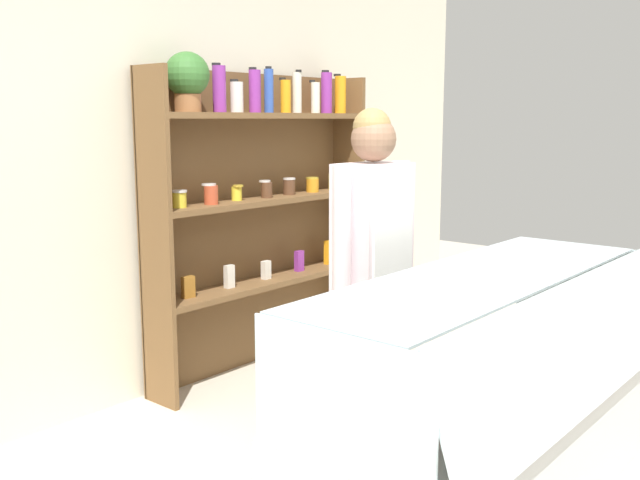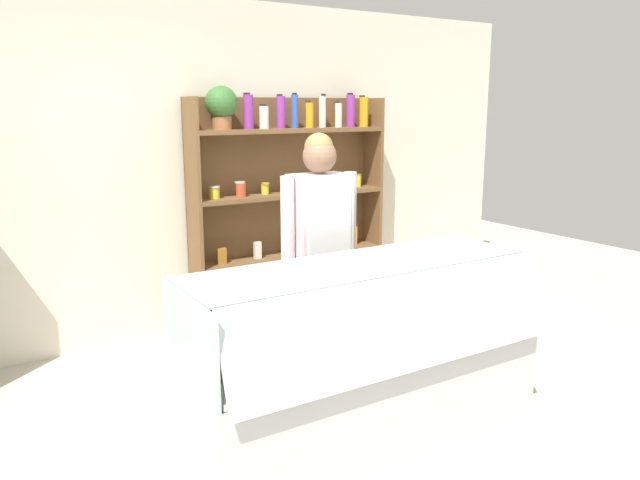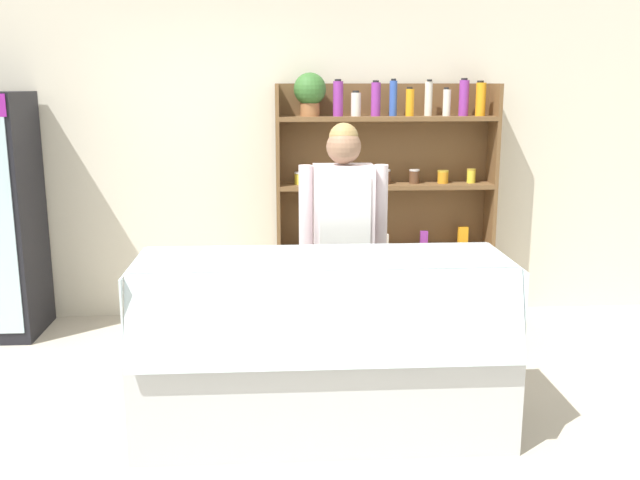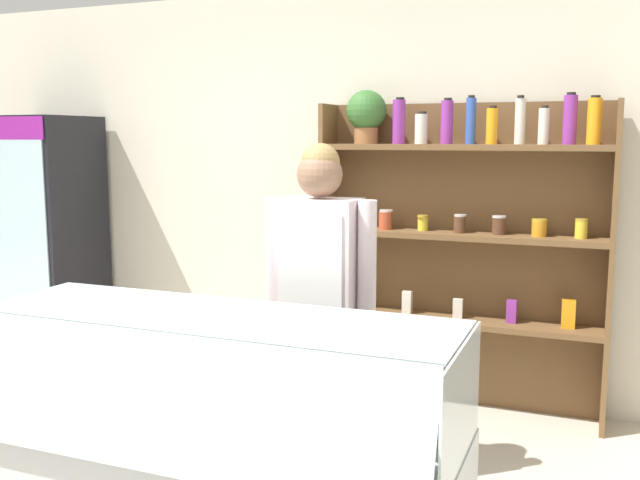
# 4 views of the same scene
# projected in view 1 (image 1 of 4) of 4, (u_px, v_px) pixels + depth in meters

# --- Properties ---
(back_wall) EXTENTS (6.80, 0.10, 2.70)m
(back_wall) POSITION_uv_depth(u_px,v_px,m) (129.00, 170.00, 4.08)
(back_wall) COLOR silver
(back_wall) RESTS_ON ground
(shelving_unit) EXTENTS (1.78, 0.29, 2.02)m
(shelving_unit) POSITION_uv_depth(u_px,v_px,m) (254.00, 195.00, 4.60)
(shelving_unit) COLOR brown
(shelving_unit) RESTS_ON ground
(deli_display_case) EXTENTS (2.05, 0.81, 1.01)m
(deli_display_case) POSITION_uv_depth(u_px,v_px,m) (487.00, 435.00, 3.03)
(deli_display_case) COLOR silver
(deli_display_case) RESTS_ON ground
(shop_clerk) EXTENTS (0.57, 0.25, 1.69)m
(shop_clerk) POSITION_uv_depth(u_px,v_px,m) (373.00, 250.00, 3.53)
(shop_clerk) COLOR #4C4233
(shop_clerk) RESTS_ON ground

